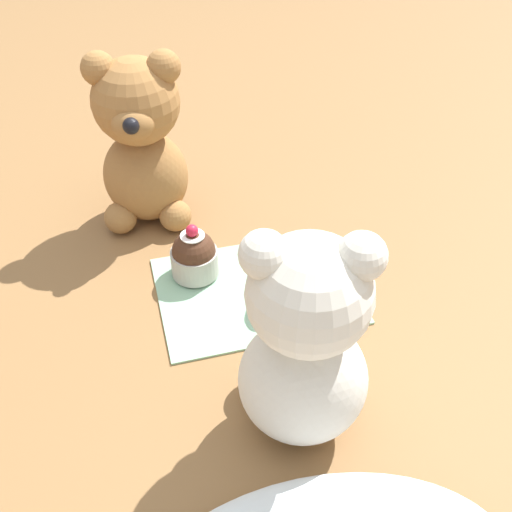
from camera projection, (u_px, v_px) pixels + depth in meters
name	position (u px, v px, depth m)	size (l,w,h in m)	color
ground_plane	(256.00, 291.00, 0.73)	(4.00, 4.00, 0.00)	olive
knitted_placemat	(256.00, 289.00, 0.73)	(0.24, 0.18, 0.01)	#8EBC99
teddy_bear_cream	(305.00, 345.00, 0.52)	(0.14, 0.14, 0.24)	silver
teddy_bear_tan	(141.00, 142.00, 0.77)	(0.13, 0.13, 0.24)	#A3703D
cupcake_near_cream_bear	(283.00, 290.00, 0.69)	(0.06, 0.06, 0.07)	#B2ADA3
cupcake_near_tan_bear	(194.00, 256.00, 0.73)	(0.06, 0.06, 0.07)	#B2ADA3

